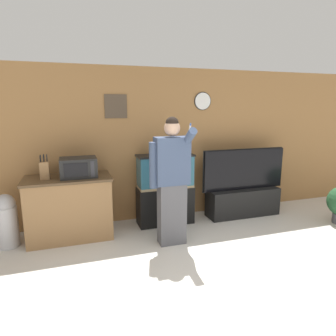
# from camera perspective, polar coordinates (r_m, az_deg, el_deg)

# --- Properties ---
(ground_plane) EXTENTS (18.00, 18.00, 0.00)m
(ground_plane) POSITION_cam_1_polar(r_m,az_deg,el_deg) (3.32, 17.46, -25.19)
(ground_plane) COLOR beige
(wall_back_paneled) EXTENTS (10.00, 0.08, 2.60)m
(wall_back_paneled) POSITION_cam_1_polar(r_m,az_deg,el_deg) (5.29, 0.11, 4.52)
(wall_back_paneled) COLOR olive
(wall_back_paneled) RESTS_ON ground_plane
(counter_island) EXTENTS (1.24, 0.68, 0.94)m
(counter_island) POSITION_cam_1_polar(r_m,az_deg,el_deg) (4.77, -18.23, -7.16)
(counter_island) COLOR olive
(counter_island) RESTS_ON ground_plane
(microwave) EXTENTS (0.52, 0.39, 0.29)m
(microwave) POSITION_cam_1_polar(r_m,az_deg,el_deg) (4.59, -16.68, 0.12)
(microwave) COLOR black
(microwave) RESTS_ON counter_island
(knife_block) EXTENTS (0.12, 0.12, 0.35)m
(knife_block) POSITION_cam_1_polar(r_m,az_deg,el_deg) (4.61, -22.46, -0.37)
(knife_block) COLOR olive
(knife_block) RESTS_ON counter_island
(aquarium_on_stand) EXTENTS (0.94, 0.37, 1.19)m
(aquarium_on_stand) POSITION_cam_1_polar(r_m,az_deg,el_deg) (5.03, -0.54, -4.11)
(aquarium_on_stand) COLOR black
(aquarium_on_stand) RESTS_ON ground_plane
(tv_on_stand) EXTENTS (1.60, 0.40, 1.23)m
(tv_on_stand) POSITION_cam_1_polar(r_m,az_deg,el_deg) (5.63, 14.08, -5.12)
(tv_on_stand) COLOR black
(tv_on_stand) RESTS_ON ground_plane
(person_standing) EXTENTS (0.58, 0.43, 1.83)m
(person_standing) POSITION_cam_1_polar(r_m,az_deg,el_deg) (4.20, 0.64, -2.26)
(person_standing) COLOR #515156
(person_standing) RESTS_ON ground_plane
(trash_bin) EXTENTS (0.31, 0.31, 0.77)m
(trash_bin) POSITION_cam_1_polar(r_m,az_deg,el_deg) (4.84, -28.43, -8.69)
(trash_bin) COLOR #B7B7BC
(trash_bin) RESTS_ON ground_plane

